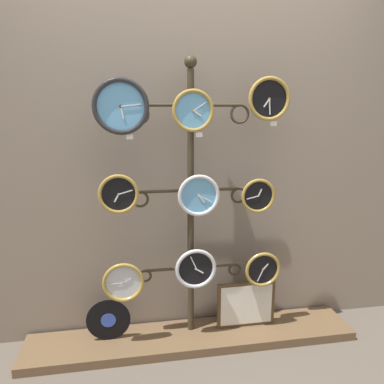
% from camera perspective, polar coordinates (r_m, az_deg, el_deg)
% --- Properties ---
extents(ground_plane, '(12.00, 12.00, 0.00)m').
position_cam_1_polar(ground_plane, '(2.46, 1.59, -26.34)').
color(ground_plane, brown).
extents(shop_wall, '(4.40, 0.04, 2.80)m').
position_cam_1_polar(shop_wall, '(2.48, -0.84, 9.23)').
color(shop_wall, gray).
rests_on(shop_wall, ground_plane).
extents(low_shelf, '(2.20, 0.36, 0.06)m').
position_cam_1_polar(low_shelf, '(2.72, 0.04, -21.28)').
color(low_shelf, brown).
rests_on(low_shelf, ground_plane).
extents(display_stand, '(0.74, 0.37, 1.85)m').
position_cam_1_polar(display_stand, '(2.47, -0.20, -7.71)').
color(display_stand, '#382D1E').
rests_on(display_stand, ground_plane).
extents(clock_top_left, '(0.32, 0.04, 0.32)m').
position_cam_1_polar(clock_top_left, '(2.19, -10.81, 12.70)').
color(clock_top_left, '#60A8DB').
extents(clock_top_center, '(0.25, 0.04, 0.25)m').
position_cam_1_polar(clock_top_center, '(2.23, 0.22, 12.29)').
color(clock_top_center, '#60A8DB').
extents(clock_top_right, '(0.26, 0.04, 0.26)m').
position_cam_1_polar(clock_top_right, '(2.34, 11.65, 13.73)').
color(clock_top_right, black).
extents(clock_middle_left, '(0.24, 0.04, 0.24)m').
position_cam_1_polar(clock_middle_left, '(2.25, -11.13, -0.30)').
color(clock_middle_left, black).
extents(clock_middle_center, '(0.26, 0.04, 0.26)m').
position_cam_1_polar(clock_middle_center, '(2.28, 1.03, -0.52)').
color(clock_middle_center, '#60A8DB').
extents(clock_middle_right, '(0.22, 0.04, 0.22)m').
position_cam_1_polar(clock_middle_right, '(2.40, 10.02, -0.55)').
color(clock_middle_right, black).
extents(clock_bottom_left, '(0.26, 0.04, 0.26)m').
position_cam_1_polar(clock_bottom_left, '(2.42, -10.42, -13.38)').
color(clock_bottom_left, silver).
extents(clock_bottom_center, '(0.27, 0.04, 0.27)m').
position_cam_1_polar(clock_bottom_center, '(2.43, 0.57, -11.58)').
color(clock_bottom_center, black).
extents(clock_bottom_right, '(0.24, 0.04, 0.24)m').
position_cam_1_polar(clock_bottom_right, '(2.58, 10.70, -11.49)').
color(clock_bottom_right, black).
extents(vinyl_record, '(0.28, 0.01, 0.28)m').
position_cam_1_polar(vinyl_record, '(2.63, -12.62, -18.50)').
color(vinyl_record, black).
rests_on(vinyl_record, low_shelf).
extents(picture_frame, '(0.41, 0.02, 0.33)m').
position_cam_1_polar(picture_frame, '(2.72, 8.24, -16.59)').
color(picture_frame, '#4C381E').
rests_on(picture_frame, low_shelf).
extents(price_tag_upper, '(0.04, 0.00, 0.03)m').
position_cam_1_polar(price_tag_upper, '(2.19, -9.47, 8.27)').
color(price_tag_upper, white).
extents(price_tag_mid, '(0.04, 0.00, 0.03)m').
position_cam_1_polar(price_tag_mid, '(2.24, 1.09, 8.72)').
color(price_tag_mid, white).
extents(price_tag_lower, '(0.04, 0.00, 0.03)m').
position_cam_1_polar(price_tag_lower, '(2.36, 12.33, 10.16)').
color(price_tag_lower, white).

